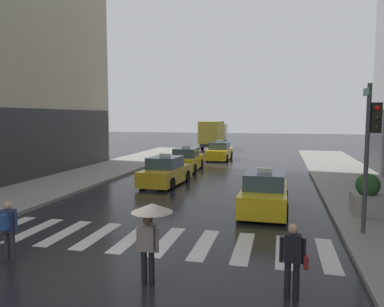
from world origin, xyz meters
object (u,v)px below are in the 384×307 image
traffic_light_pole (371,137)px  taxi_fourth (220,152)px  pedestrian_with_handbag (293,256)px  pedestrian_with_backpack (8,226)px  taxi_lead (264,193)px  planter_near_corner (367,196)px  taxi_third (187,160)px  pedestrian_with_umbrella (150,221)px  box_truck (213,134)px  taxi_second (166,172)px

traffic_light_pole → taxi_fourth: size_ratio=1.05×
pedestrian_with_handbag → pedestrian_with_backpack: bearing=177.6°
taxi_lead → planter_near_corner: (3.90, -0.26, 0.15)m
taxi_lead → taxi_third: bearing=119.9°
pedestrian_with_umbrella → pedestrian_with_handbag: 3.24m
box_truck → planter_near_corner: bearing=-68.6°
taxi_fourth → pedestrian_with_handbag: (5.70, -24.93, 0.21)m
pedestrian_with_backpack → pedestrian_with_handbag: (7.41, -0.31, -0.04)m
taxi_third → taxi_fourth: 7.03m
taxi_third → planter_near_corner: size_ratio=2.87×
planter_near_corner → taxi_third: bearing=132.6°
taxi_second → taxi_third: 5.89m
planter_near_corner → traffic_light_pole: bearing=-101.9°
taxi_lead → taxi_second: 7.47m
taxi_third → pedestrian_with_umbrella: (3.83, -18.14, 0.79)m
traffic_light_pole → pedestrian_with_handbag: traffic_light_pole is taller
taxi_lead → box_truck: (-7.34, 28.43, 1.13)m
taxi_third → pedestrian_with_backpack: 17.72m
taxi_third → pedestrian_with_backpack: taxi_third is taller
taxi_second → taxi_lead: bearing=-39.0°
taxi_second → taxi_third: bearing=92.7°
pedestrian_with_umbrella → planter_near_corner: 9.57m
taxi_lead → pedestrian_with_handbag: taxi_lead is taller
traffic_light_pole → taxi_lead: (-3.38, 2.73, -2.53)m
taxi_second → box_truck: (-1.53, 23.73, 1.13)m
taxi_third → planter_near_corner: (9.98, -10.84, 0.15)m
pedestrian_with_umbrella → pedestrian_with_handbag: size_ratio=1.18×
pedestrian_with_backpack → planter_near_corner: planter_near_corner is taller
taxi_second → pedestrian_with_handbag: (6.74, -12.14, 0.21)m
taxi_lead → pedestrian_with_backpack: 9.63m
taxi_second → taxi_third: same height
planter_near_corner → box_truck: bearing=111.4°
taxi_fourth → taxi_second: bearing=-94.6°
taxi_second → pedestrian_with_backpack: taxi_second is taller
taxi_second → pedestrian_with_handbag: bearing=-61.0°
traffic_light_pole → taxi_third: traffic_light_pole is taller
traffic_light_pole → pedestrian_with_backpack: traffic_light_pole is taller
taxi_third → planter_near_corner: 14.74m
box_truck → pedestrian_with_backpack: bearing=-88.6°
pedestrian_with_umbrella → box_truck: bearing=98.0°
pedestrian_with_umbrella → taxi_fourth: bearing=95.7°
taxi_fourth → planter_near_corner: bearing=-64.0°
box_truck → pedestrian_with_umbrella: box_truck is taller
traffic_light_pole → taxi_third: 16.53m
taxi_lead → taxi_fourth: size_ratio=1.00×
taxi_second → traffic_light_pole: bearing=-39.0°
taxi_third → taxi_lead: bearing=-60.1°
taxi_lead → taxi_third: same height
box_truck → pedestrian_with_umbrella: (5.09, -35.98, -0.34)m
pedestrian_with_umbrella → pedestrian_with_backpack: size_ratio=1.18×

